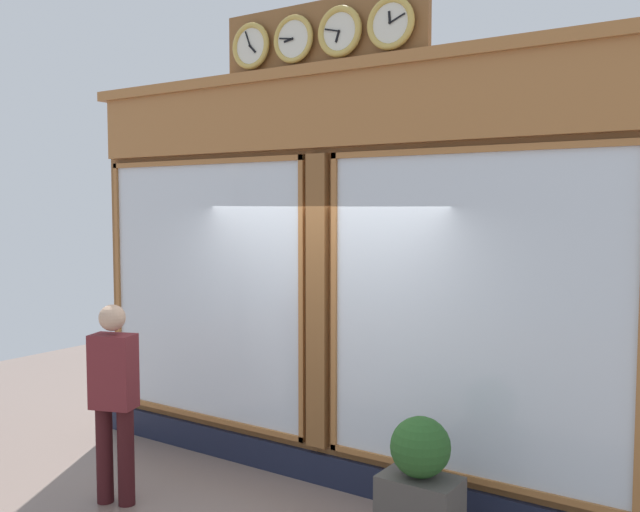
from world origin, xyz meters
The scene contains 3 objects.
shop_facade centered at (0.00, -0.12, 1.90)m, with size 5.65×0.42×4.27m.
pedestrian centered at (1.18, 1.33, 0.93)m, with size 0.41×0.33×1.69m.
planter_shrub centered at (-1.34, 0.72, 0.81)m, with size 0.43×0.43×0.43m, color #285623.
Camera 1 is at (-3.45, 5.10, 2.52)m, focal length 39.21 mm.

